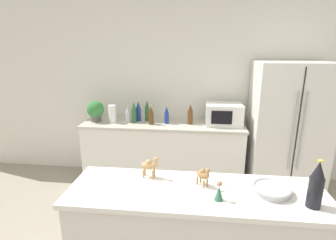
{
  "coord_description": "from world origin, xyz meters",
  "views": [
    {
      "loc": [
        0.14,
        -1.04,
        1.92
      ],
      "look_at": [
        -0.13,
        1.45,
        1.21
      ],
      "focal_mm": 28.0,
      "sensor_mm": 36.0,
      "label": 1
    }
  ],
  "objects": [
    {
      "name": "fruit_bowl",
      "position": [
        0.64,
        0.54,
        1.02
      ],
      "size": [
        0.25,
        0.25,
        0.05
      ],
      "color": "#B7BABF",
      "rests_on": "bar_counter"
    },
    {
      "name": "back_bottle_1",
      "position": [
        0.07,
        2.38,
        1.03
      ],
      "size": [
        0.07,
        0.07,
        0.29
      ],
      "color": "brown",
      "rests_on": "back_counter"
    },
    {
      "name": "wine_bottle",
      "position": [
        0.85,
        0.41,
        1.14
      ],
      "size": [
        0.08,
        0.08,
        0.3
      ],
      "color": "black",
      "rests_on": "bar_counter"
    },
    {
      "name": "back_bottle_2",
      "position": [
        -0.46,
        2.31,
        1.02
      ],
      "size": [
        0.07,
        0.07,
        0.26
      ],
      "color": "brown",
      "rests_on": "back_counter"
    },
    {
      "name": "microwave",
      "position": [
        0.51,
        2.42,
        1.04
      ],
      "size": [
        0.48,
        0.37,
        0.28
      ],
      "color": "white",
      "rests_on": "back_counter"
    },
    {
      "name": "back_bottle_3",
      "position": [
        -0.79,
        2.37,
        1.01
      ],
      "size": [
        0.07,
        0.07,
        0.24
      ],
      "color": "#B2B7BC",
      "rests_on": "back_counter"
    },
    {
      "name": "wise_man_figurine_crimson",
      "position": [
        0.3,
        0.42,
        1.05
      ],
      "size": [
        0.06,
        0.06,
        0.13
      ],
      "color": "#33664C",
      "rests_on": "bar_counter"
    },
    {
      "name": "back_bottle_0",
      "position": [
        -0.66,
        2.46,
        1.03
      ],
      "size": [
        0.07,
        0.07,
        0.29
      ],
      "color": "navy",
      "rests_on": "back_counter"
    },
    {
      "name": "camel_figurine",
      "position": [
        -0.18,
        0.66,
        1.09
      ],
      "size": [
        0.13,
        0.07,
        0.16
      ],
      "color": "tan",
      "rests_on": "bar_counter"
    },
    {
      "name": "wall_back",
      "position": [
        0.0,
        2.73,
        1.27
      ],
      "size": [
        8.0,
        0.06,
        2.55
      ],
      "color": "silver",
      "rests_on": "ground_plane"
    },
    {
      "name": "potted_plant",
      "position": [
        -1.25,
        2.37,
        1.05
      ],
      "size": [
        0.24,
        0.24,
        0.29
      ],
      "color": "#595451",
      "rests_on": "back_counter"
    },
    {
      "name": "back_bottle_6",
      "position": [
        -0.71,
        2.37,
        1.04
      ],
      "size": [
        0.07,
        0.07,
        0.3
      ],
      "color": "#2D6033",
      "rests_on": "back_counter"
    },
    {
      "name": "paper_towel_roll",
      "position": [
        -1.0,
        2.34,
        1.02
      ],
      "size": [
        0.1,
        0.1,
        0.24
      ],
      "color": "white",
      "rests_on": "back_counter"
    },
    {
      "name": "refrigerator",
      "position": [
        1.33,
        2.35,
        0.87
      ],
      "size": [
        0.91,
        0.7,
        1.73
      ],
      "color": "silver",
      "rests_on": "ground_plane"
    },
    {
      "name": "back_bottle_5",
      "position": [
        -0.25,
        2.37,
        1.01
      ],
      "size": [
        0.06,
        0.06,
        0.24
      ],
      "color": "navy",
      "rests_on": "back_counter"
    },
    {
      "name": "back_counter",
      "position": [
        -0.31,
        2.4,
        0.45
      ],
      "size": [
        2.21,
        0.63,
        0.9
      ],
      "color": "white",
      "rests_on": "ground_plane"
    },
    {
      "name": "camel_figurine_second",
      "position": [
        0.2,
        0.58,
        1.08
      ],
      "size": [
        0.11,
        0.11,
        0.15
      ],
      "color": "olive",
      "rests_on": "bar_counter"
    },
    {
      "name": "back_bottle_4",
      "position": [
        -0.54,
        2.48,
        1.04
      ],
      "size": [
        0.06,
        0.06,
        0.3
      ],
      "color": "#2D6033",
      "rests_on": "back_counter"
    }
  ]
}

